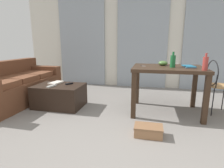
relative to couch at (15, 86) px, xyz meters
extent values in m
plane|color=gray|center=(2.32, -0.16, -0.31)|extent=(7.77, 7.77, 0.00)
cube|color=silver|center=(2.32, 1.86, 1.02)|extent=(6.28, 0.10, 2.66)
cube|color=#99A3AD|center=(0.72, 1.78, 0.85)|extent=(1.26, 0.03, 2.32)
cube|color=#99A3AD|center=(2.32, 1.78, 0.85)|extent=(1.26, 0.03, 2.32)
cube|color=#99A3AD|center=(3.92, 1.78, 0.85)|extent=(1.26, 0.03, 2.32)
cube|color=brown|center=(0.04, 0.00, -0.10)|extent=(0.88, 1.91, 0.42)
cube|color=brown|center=(-0.28, 0.01, 0.29)|extent=(0.24, 1.90, 0.37)
cube|color=brown|center=(0.06, 0.85, 0.20)|extent=(0.85, 0.22, 0.19)
cube|color=brown|center=(0.10, 0.50, 0.16)|extent=(0.61, 0.48, 0.10)
cube|color=brown|center=(0.09, 0.00, 0.16)|extent=(0.61, 0.48, 0.10)
cube|color=black|center=(0.98, -0.07, -0.11)|extent=(0.84, 0.59, 0.40)
cube|color=#382619|center=(2.83, 0.04, 0.43)|extent=(1.10, 0.81, 0.05)
cube|color=#382619|center=(2.33, -0.31, 0.05)|extent=(0.07, 0.07, 0.71)
cube|color=#382619|center=(3.33, -0.31, 0.05)|extent=(0.07, 0.07, 0.71)
cube|color=#382619|center=(2.33, 0.40, 0.05)|extent=(0.07, 0.07, 0.71)
cube|color=#382619|center=(3.33, 0.40, 0.05)|extent=(0.07, 0.07, 0.71)
cylinder|color=#B7844C|center=(3.67, 0.20, 0.15)|extent=(0.42, 0.42, 0.02)
cylinder|color=black|center=(3.80, 0.36, -0.08)|extent=(0.02, 0.02, 0.45)
cylinder|color=black|center=(3.54, 0.04, -0.08)|extent=(0.02, 0.02, 0.45)
cylinder|color=black|center=(3.51, 0.33, -0.08)|extent=(0.02, 0.02, 0.45)
torus|color=black|center=(3.52, 0.18, 0.36)|extent=(0.06, 0.41, 0.41)
cylinder|color=black|center=(3.54, 0.00, 0.26)|extent=(0.02, 0.02, 0.20)
cylinder|color=black|center=(3.50, 0.36, 0.26)|extent=(0.02, 0.02, 0.20)
cylinder|color=#195B2D|center=(2.89, -0.02, 0.54)|extent=(0.08, 0.08, 0.18)
cylinder|color=#195B2D|center=(2.89, -0.02, 0.66)|extent=(0.03, 0.03, 0.05)
cylinder|color=#99332D|center=(3.29, -0.25, 0.54)|extent=(0.07, 0.07, 0.18)
cylinder|color=#99332D|center=(3.29, -0.25, 0.66)|extent=(0.03, 0.03, 0.05)
ellipsoid|color=#477033|center=(2.76, 0.20, 0.49)|extent=(0.15, 0.15, 0.08)
cube|color=#4C4C51|center=(3.14, 0.02, 0.46)|extent=(0.15, 0.30, 0.02)
cube|color=#1E668C|center=(3.13, 0.02, 0.48)|extent=(0.18, 0.27, 0.01)
cube|color=#9EA0A5|center=(2.45, 0.04, 0.46)|extent=(0.06, 0.05, 0.00)
torus|color=#262628|center=(2.41, 0.08, 0.46)|extent=(0.03, 0.03, 0.00)
cube|color=#9EA0A5|center=(2.44, 0.03, 0.46)|extent=(0.05, 0.07, 0.00)
torus|color=#262628|center=(2.41, 0.08, 0.46)|extent=(0.03, 0.03, 0.00)
cube|color=black|center=(1.13, 0.02, 0.10)|extent=(0.11, 0.14, 0.02)
cube|color=#B7B7B2|center=(0.92, -0.22, 0.10)|extent=(0.09, 0.19, 0.02)
cube|color=silver|center=(0.85, 0.05, 0.10)|extent=(0.19, 0.30, 0.02)
cube|color=#996B47|center=(2.57, -0.82, -0.26)|extent=(0.34, 0.21, 0.11)
cube|color=brown|center=(2.57, -0.82, -0.19)|extent=(0.35, 0.22, 0.02)
camera|label=1|loc=(2.55, -2.89, 0.81)|focal=28.55mm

